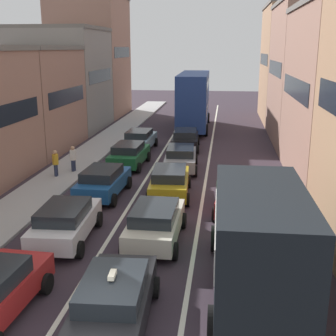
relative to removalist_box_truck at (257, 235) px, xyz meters
The scene contains 19 objects.
sidewalk_left 19.57m from the removalist_box_truck, 122.26° to the left, with size 2.60×64.00×0.14m, color #AAAAAA.
lane_stripe_left 17.45m from the removalist_box_truck, 108.15° to the left, with size 0.16×60.00×0.01m, color silver.
lane_stripe_right 16.71m from the removalist_box_truck, 96.92° to the left, with size 0.16×60.00×0.01m, color silver.
building_row_left 24.38m from the removalist_box_truck, 130.56° to the left, with size 7.20×43.90×13.86m.
building_row_right 20.27m from the removalist_box_truck, 71.94° to the left, with size 7.20×43.90×11.43m.
removalist_box_truck is the anchor object (origin of this frame).
taxi_centre_lane_front 4.45m from the removalist_box_truck, 151.91° to the right, with size 2.23×4.38×1.66m.
sedan_centre_lane_second 5.10m from the removalist_box_truck, 135.64° to the left, with size 2.10×4.32×1.49m.
wagon_left_lane_second 7.73m from the removalist_box_truck, 156.02° to the left, with size 2.22×4.38×1.49m.
hatchback_centre_lane_third 9.73m from the removalist_box_truck, 112.35° to the left, with size 2.26×4.40×1.49m.
sedan_left_lane_third 11.07m from the removalist_box_truck, 129.35° to the left, with size 2.19×4.36×1.49m.
coupe_centre_lane_fourth 14.48m from the removalist_box_truck, 104.55° to the left, with size 2.27×4.40×1.49m.
sedan_left_lane_fourth 16.04m from the removalist_box_truck, 115.67° to the left, with size 2.16×4.35×1.49m.
sedan_centre_lane_fifth 20.14m from the removalist_box_truck, 101.06° to the left, with size 2.22×4.38×1.49m.
sedan_left_lane_fifth 20.41m from the removalist_box_truck, 110.54° to the left, with size 2.16×4.35×1.49m.
sedan_right_lane_behind_truck 7.31m from the removalist_box_truck, 92.58° to the left, with size 2.28×4.41×1.49m.
bus_mid_queue_primary 28.56m from the removalist_box_truck, 97.82° to the left, with size 2.95×10.55×5.06m.
pedestrian_near_kerb 15.93m from the removalist_box_truck, 128.44° to the left, with size 0.34×0.52×1.66m.
pedestrian_mid_sidewalk 15.47m from the removalist_box_truck, 132.97° to the left, with size 0.34×0.54×1.66m.
Camera 1 is at (2.66, -8.71, 7.24)m, focal length 47.66 mm.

